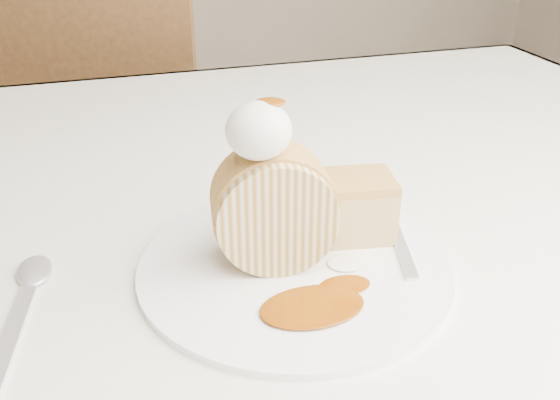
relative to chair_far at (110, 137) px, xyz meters
name	(u,v)px	position (x,y,z in m)	size (l,w,h in m)	color
table	(211,254)	(0.09, -0.75, 0.13)	(1.40, 0.90, 0.75)	white
chair_far	(110,137)	(0.00, 0.00, 0.00)	(0.54, 0.54, 0.92)	brown
plate	(294,266)	(0.13, -0.94, 0.23)	(0.27, 0.27, 0.01)	white
roulade_slice	(274,209)	(0.12, -0.93, 0.28)	(0.10, 0.10, 0.05)	beige
cake_chunk	(359,210)	(0.20, -0.91, 0.26)	(0.06, 0.05, 0.05)	tan
whipped_cream	(259,131)	(0.10, -0.93, 0.35)	(0.05, 0.05, 0.05)	white
caramel_drizzle	(269,95)	(0.11, -0.92, 0.38)	(0.03, 0.02, 0.01)	#783605
caramel_pool	(312,306)	(0.12, -1.00, 0.23)	(0.08, 0.05, 0.00)	#783605
fork	(399,243)	(0.23, -0.93, 0.23)	(0.02, 0.16, 0.00)	silver
spoon	(8,345)	(-0.10, -0.97, 0.23)	(0.03, 0.17, 0.00)	silver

